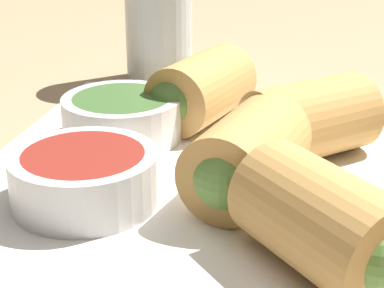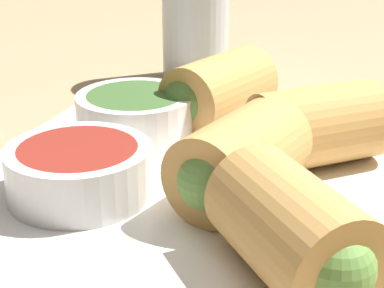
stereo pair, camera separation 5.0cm
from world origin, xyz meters
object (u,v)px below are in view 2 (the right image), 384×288
at_px(serving_plate, 192,185).
at_px(drinking_glass, 196,8).
at_px(dipping_bowl_far, 135,113).
at_px(dipping_bowl_near, 79,169).

bearing_deg(serving_plate, drinking_glass, 19.66).
distance_m(serving_plate, drinking_glass, 0.26).
bearing_deg(serving_plate, dipping_bowl_far, 51.51).
relative_size(serving_plate, drinking_glass, 2.44).
xyz_separation_m(dipping_bowl_near, dipping_bowl_far, (0.10, 0.01, 0.00)).
height_order(serving_plate, drinking_glass, drinking_glass).
xyz_separation_m(serving_plate, drinking_glass, (0.24, 0.09, 0.06)).
distance_m(dipping_bowl_near, dipping_bowl_far, 0.10).
bearing_deg(dipping_bowl_far, dipping_bowl_near, -174.21).
bearing_deg(serving_plate, dipping_bowl_near, 133.85).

